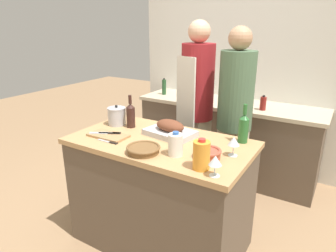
# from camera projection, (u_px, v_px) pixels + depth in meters

# --- Properties ---
(ground_plane) EXTENTS (12.00, 12.00, 0.00)m
(ground_plane) POSITION_uv_depth(u_px,v_px,m) (161.00, 240.00, 2.54)
(ground_plane) COLOR #9E7A56
(kitchen_island) EXTENTS (1.36, 0.76, 0.91)m
(kitchen_island) POSITION_uv_depth(u_px,v_px,m) (161.00, 193.00, 2.39)
(kitchen_island) COLOR brown
(kitchen_island) RESTS_ON ground_plane
(back_counter) EXTENTS (2.11, 0.60, 0.88)m
(back_counter) POSITION_uv_depth(u_px,v_px,m) (226.00, 138.00, 3.57)
(back_counter) COLOR brown
(back_counter) RESTS_ON ground_plane
(back_wall) EXTENTS (2.61, 0.10, 2.55)m
(back_wall) POSITION_uv_depth(u_px,v_px,m) (241.00, 64.00, 3.58)
(back_wall) COLOR silver
(back_wall) RESTS_ON ground_plane
(roasting_pan) EXTENTS (0.41, 0.30, 0.13)m
(roasting_pan) POSITION_uv_depth(u_px,v_px,m) (170.00, 130.00, 2.33)
(roasting_pan) COLOR #BCBCC1
(roasting_pan) RESTS_ON kitchen_island
(wicker_basket) EXTENTS (0.23, 0.23, 0.05)m
(wicker_basket) POSITION_uv_depth(u_px,v_px,m) (143.00, 149.00, 2.02)
(wicker_basket) COLOR brown
(wicker_basket) RESTS_ON kitchen_island
(cutting_board) EXTENTS (0.31, 0.17, 0.02)m
(cutting_board) POSITION_uv_depth(u_px,v_px,m) (108.00, 135.00, 2.32)
(cutting_board) COLOR #AD7F51
(cutting_board) RESTS_ON kitchen_island
(stock_pot) EXTENTS (0.16, 0.16, 0.18)m
(stock_pot) POSITION_uv_depth(u_px,v_px,m) (117.00, 116.00, 2.57)
(stock_pot) COLOR #B7B7BC
(stock_pot) RESTS_ON kitchen_island
(mixing_bowl) EXTENTS (0.18, 0.18, 0.06)m
(mixing_bowl) POSITION_uv_depth(u_px,v_px,m) (208.00, 153.00, 1.95)
(mixing_bowl) COLOR #A84C38
(mixing_bowl) RESTS_ON kitchen_island
(juice_jug) EXTENTS (0.10, 0.10, 0.19)m
(juice_jug) POSITION_uv_depth(u_px,v_px,m) (201.00, 155.00, 1.78)
(juice_jug) COLOR orange
(juice_jug) RESTS_ON kitchen_island
(milk_jug) EXTENTS (0.10, 0.10, 0.17)m
(milk_jug) POSITION_uv_depth(u_px,v_px,m) (176.00, 145.00, 1.97)
(milk_jug) COLOR white
(milk_jug) RESTS_ON kitchen_island
(wine_bottle_green) EXTENTS (0.07, 0.07, 0.28)m
(wine_bottle_green) POSITION_uv_depth(u_px,v_px,m) (131.00, 115.00, 2.50)
(wine_bottle_green) COLOR #381E19
(wine_bottle_green) RESTS_ON kitchen_island
(wine_bottle_dark) EXTENTS (0.07, 0.07, 0.29)m
(wine_bottle_dark) POSITION_uv_depth(u_px,v_px,m) (244.00, 128.00, 2.18)
(wine_bottle_dark) COLOR #28662D
(wine_bottle_dark) RESTS_ON kitchen_island
(wine_glass_left) EXTENTS (0.08, 0.08, 0.13)m
(wine_glass_left) POSITION_uv_depth(u_px,v_px,m) (234.00, 142.00, 1.95)
(wine_glass_left) COLOR silver
(wine_glass_left) RESTS_ON kitchen_island
(wine_glass_right) EXTENTS (0.08, 0.08, 0.13)m
(wine_glass_right) POSITION_uv_depth(u_px,v_px,m) (215.00, 161.00, 1.69)
(wine_glass_right) COLOR silver
(wine_glass_right) RESTS_ON kitchen_island
(knife_chef) EXTENTS (0.22, 0.14, 0.01)m
(knife_chef) POSITION_uv_depth(u_px,v_px,m) (106.00, 133.00, 2.33)
(knife_chef) COLOR #B7B7BC
(knife_chef) RESTS_ON cutting_board
(knife_paring) EXTENTS (0.18, 0.03, 0.01)m
(knife_paring) POSITION_uv_depth(u_px,v_px,m) (109.00, 142.00, 2.21)
(knife_paring) COLOR #B7B7BC
(knife_paring) RESTS_ON kitchen_island
(knife_bread) EXTENTS (0.17, 0.11, 0.01)m
(knife_bread) POSITION_uv_depth(u_px,v_px,m) (111.00, 133.00, 2.33)
(knife_bread) COLOR #B7B7BC
(knife_bread) RESTS_ON cutting_board
(condiment_bottle_tall) EXTENTS (0.06, 0.06, 0.16)m
(condiment_bottle_tall) POSITION_uv_depth(u_px,v_px,m) (263.00, 103.00, 3.11)
(condiment_bottle_tall) COLOR maroon
(condiment_bottle_tall) RESTS_ON back_counter
(condiment_bottle_short) EXTENTS (0.05, 0.05, 0.21)m
(condiment_bottle_short) POSITION_uv_depth(u_px,v_px,m) (164.00, 87.00, 3.78)
(condiment_bottle_short) COLOR #234C28
(condiment_bottle_short) RESTS_ON back_counter
(condiment_bottle_extra) EXTENTS (0.05, 0.05, 0.16)m
(condiment_bottle_extra) POSITION_uv_depth(u_px,v_px,m) (191.00, 94.00, 3.49)
(condiment_bottle_extra) COLOR #B28E2D
(condiment_bottle_extra) RESTS_ON back_counter
(person_cook_aproned) EXTENTS (0.33, 0.35, 1.78)m
(person_cook_aproned) POSITION_uv_depth(u_px,v_px,m) (197.00, 104.00, 2.91)
(person_cook_aproned) COLOR beige
(person_cook_aproned) RESTS_ON ground_plane
(person_cook_guest) EXTENTS (0.31, 0.31, 1.73)m
(person_cook_guest) POSITION_uv_depth(u_px,v_px,m) (235.00, 114.00, 2.70)
(person_cook_guest) COLOR beige
(person_cook_guest) RESTS_ON ground_plane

